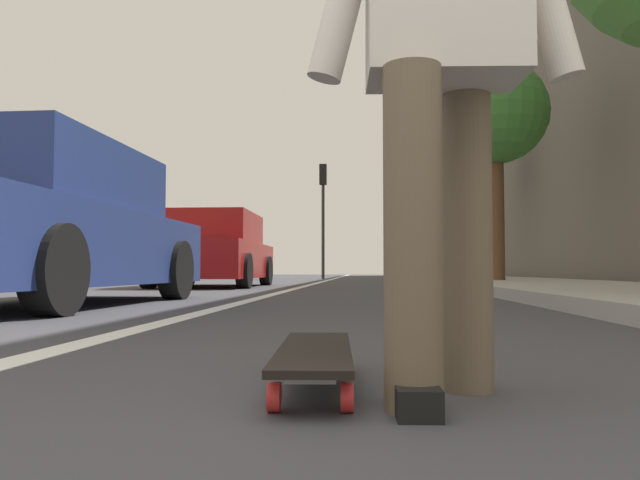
# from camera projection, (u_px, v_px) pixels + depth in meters

# --- Properties ---
(ground_plane) EXTENTS (80.00, 80.00, 0.00)m
(ground_plane) POSITION_uv_depth(u_px,v_px,m) (363.00, 290.00, 10.60)
(ground_plane) COLOR #38383D
(lane_stripe_white) EXTENTS (52.00, 0.16, 0.01)m
(lane_stripe_white) POSITION_uv_depth(u_px,v_px,m) (327.00, 280.00, 20.65)
(lane_stripe_white) COLOR silver
(lane_stripe_white) RESTS_ON ground
(sidewalk_curb) EXTENTS (52.00, 3.20, 0.13)m
(sidewalk_curb) POSITION_uv_depth(u_px,v_px,m) (476.00, 280.00, 18.34)
(sidewalk_curb) COLOR #9E9B93
(sidewalk_curb) RESTS_ON ground
(building_facade) EXTENTS (40.00, 1.20, 11.15)m
(building_facade) POSITION_uv_depth(u_px,v_px,m) (526.00, 122.00, 22.40)
(building_facade) COLOR #60594F
(building_facade) RESTS_ON ground
(skateboard) EXTENTS (0.85, 0.24, 0.11)m
(skateboard) POSITION_uv_depth(u_px,v_px,m) (315.00, 355.00, 1.78)
(skateboard) COLOR red
(skateboard) RESTS_ON ground
(skater_person) EXTENTS (0.47, 0.72, 1.64)m
(skater_person) POSITION_uv_depth(u_px,v_px,m) (443.00, 37.00, 1.65)
(skater_person) COLOR brown
(skater_person) RESTS_ON ground
(parked_car_near) EXTENTS (4.42, 1.95, 1.50)m
(parked_car_near) POSITION_uv_depth(u_px,v_px,m) (43.00, 228.00, 5.96)
(parked_car_near) COLOR navy
(parked_car_near) RESTS_ON ground
(parked_car_mid) EXTENTS (4.29, 2.02, 1.48)m
(parked_car_mid) POSITION_uv_depth(u_px,v_px,m) (213.00, 251.00, 12.86)
(parked_car_mid) COLOR maroon
(parked_car_mid) RESTS_ON ground
(traffic_light) EXTENTS (0.33, 0.28, 4.47)m
(traffic_light) POSITION_uv_depth(u_px,v_px,m) (323.00, 200.00, 24.75)
(traffic_light) COLOR #2D2D2D
(traffic_light) RESTS_ON ground
(street_tree_mid) EXTENTS (2.17, 2.17, 4.74)m
(street_tree_mid) POSITION_uv_depth(u_px,v_px,m) (497.00, 114.00, 13.38)
(street_tree_mid) COLOR brown
(street_tree_mid) RESTS_ON ground
(street_tree_far) EXTENTS (2.54, 2.54, 5.33)m
(street_tree_far) POSITION_uv_depth(u_px,v_px,m) (452.00, 155.00, 20.29)
(street_tree_far) COLOR brown
(street_tree_far) RESTS_ON ground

